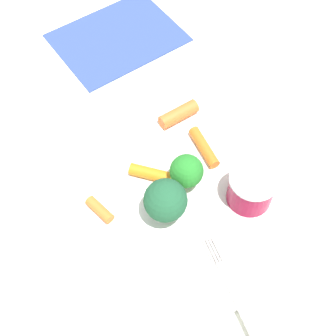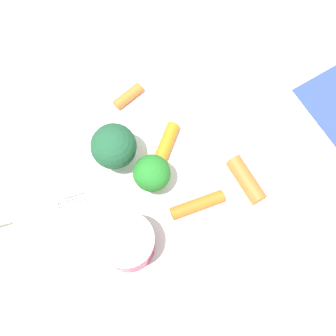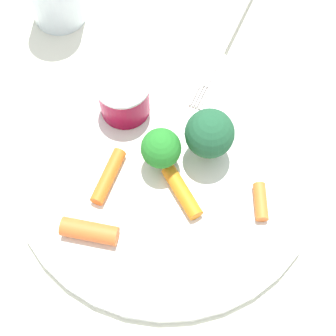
# 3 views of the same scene
# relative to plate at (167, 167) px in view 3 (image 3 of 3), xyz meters

# --- Properties ---
(ground_plane) EXTENTS (2.40, 2.40, 0.00)m
(ground_plane) POSITION_rel_plate_xyz_m (0.00, 0.00, -0.01)
(ground_plane) COLOR white
(plate) EXTENTS (0.29, 0.29, 0.01)m
(plate) POSITION_rel_plate_xyz_m (0.00, 0.00, 0.00)
(plate) COLOR white
(plate) RESTS_ON ground_plane
(sauce_cup) EXTENTS (0.05, 0.05, 0.04)m
(sauce_cup) POSITION_rel_plate_xyz_m (0.06, -0.05, 0.03)
(sauce_cup) COLOR maroon
(sauce_cup) RESTS_ON plate
(broccoli_floret_0) EXTENTS (0.05, 0.05, 0.06)m
(broccoli_floret_0) POSITION_rel_plate_xyz_m (-0.03, -0.02, 0.04)
(broccoli_floret_0) COLOR #8DB163
(broccoli_floret_0) RESTS_ON plate
(broccoli_floret_1) EXTENTS (0.04, 0.04, 0.05)m
(broccoli_floret_1) POSITION_rel_plate_xyz_m (0.01, -0.00, 0.03)
(broccoli_floret_1) COLOR #9BAE69
(broccoli_floret_1) RESTS_ON plate
(carrot_stick_0) EXTENTS (0.02, 0.04, 0.01)m
(carrot_stick_0) POSITION_rel_plate_xyz_m (-0.09, 0.02, 0.01)
(carrot_stick_0) COLOR orange
(carrot_stick_0) RESTS_ON plate
(carrot_stick_1) EXTENTS (0.05, 0.05, 0.01)m
(carrot_stick_1) POSITION_rel_plate_xyz_m (-0.02, 0.03, 0.01)
(carrot_stick_1) COLOR orange
(carrot_stick_1) RESTS_ON plate
(carrot_stick_2) EXTENTS (0.02, 0.06, 0.01)m
(carrot_stick_2) POSITION_rel_plate_xyz_m (0.05, 0.03, 0.01)
(carrot_stick_2) COLOR orange
(carrot_stick_2) RESTS_ON plate
(carrot_stick_3) EXTENTS (0.05, 0.02, 0.02)m
(carrot_stick_3) POSITION_rel_plate_xyz_m (0.05, 0.09, 0.01)
(carrot_stick_3) COLOR orange
(carrot_stick_3) RESTS_ON plate
(fork) EXTENTS (0.04, 0.19, 0.00)m
(fork) POSITION_rel_plate_xyz_m (-0.03, -0.16, 0.01)
(fork) COLOR #BBB3B0
(fork) RESTS_ON plate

